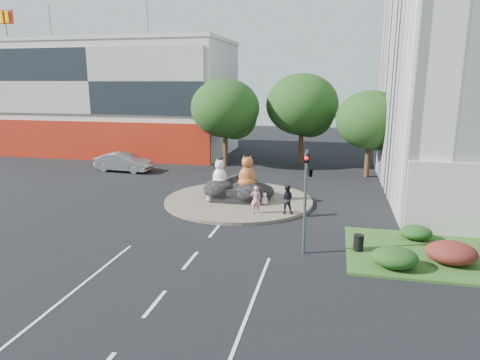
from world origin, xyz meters
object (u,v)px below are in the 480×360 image
object	(u,v)px
pedestrian_pink	(256,200)
litter_bin	(359,243)
parked_car	(124,162)
kitten_white	(264,198)
pedestrian_dark	(286,199)
kitten_calico	(209,195)
cat_tabby	(247,171)
cat_white	(220,172)

from	to	relation	value
pedestrian_pink	litter_bin	bearing A→B (deg)	130.73
parked_car	pedestrian_pink	bearing A→B (deg)	-122.49
kitten_white	litter_bin	size ratio (longest dim) A/B	1.03
pedestrian_dark	parked_car	world-z (taller)	pedestrian_dark
kitten_calico	kitten_white	xyz separation A→B (m)	(3.66, 0.19, -0.03)
cat_tabby	pedestrian_dark	world-z (taller)	cat_tabby
litter_bin	cat_white	bearing A→B (deg)	140.89
kitten_white	pedestrian_dark	size ratio (longest dim) A/B	0.46
cat_tabby	pedestrian_dark	xyz separation A→B (m)	(2.89, -2.27, -1.10)
kitten_white	litter_bin	xyz separation A→B (m)	(5.63, -6.47, -0.09)
cat_tabby	pedestrian_dark	size ratio (longest dim) A/B	1.23
cat_white	pedestrian_dark	distance (m)	5.38
pedestrian_dark	litter_bin	xyz separation A→B (m)	(4.02, -4.89, -0.57)
cat_white	parked_car	distance (m)	13.62
cat_tabby	parked_car	bearing A→B (deg)	146.45
kitten_white	parked_car	distance (m)	16.62
cat_tabby	pedestrian_dark	bearing A→B (deg)	-40.92
cat_tabby	kitten_white	distance (m)	2.15
pedestrian_pink	litter_bin	world-z (taller)	pedestrian_pink
pedestrian_dark	kitten_white	bearing A→B (deg)	-47.96
litter_bin	cat_tabby	bearing A→B (deg)	134.01
kitten_white	parked_car	bearing A→B (deg)	135.41
parked_car	cat_tabby	bearing A→B (deg)	-116.87
cat_white	cat_tabby	size ratio (longest dim) A/B	0.85
kitten_white	pedestrian_dark	bearing A→B (deg)	-58.76
cat_tabby	kitten_calico	size ratio (longest dim) A/B	2.51
pedestrian_pink	litter_bin	size ratio (longest dim) A/B	2.14
pedestrian_pink	parked_car	bearing A→B (deg)	-47.80
cat_white	kitten_calico	bearing A→B (deg)	-111.08
pedestrian_dark	cat_tabby	bearing A→B (deg)	-41.41
kitten_white	pedestrian_pink	bearing A→B (deg)	-110.33
cat_white	parked_car	bearing A→B (deg)	152.98
kitten_white	pedestrian_dark	xyz separation A→B (m)	(1.60, -1.58, 0.48)
cat_white	kitten_calico	size ratio (longest dim) A/B	2.14
kitten_calico	litter_bin	world-z (taller)	kitten_calico
cat_white	kitten_white	distance (m)	3.55
litter_bin	kitten_white	bearing A→B (deg)	130.99
pedestrian_pink	pedestrian_dark	xyz separation A→B (m)	(1.82, 0.37, 0.04)
kitten_calico	pedestrian_dark	world-z (taller)	pedestrian_dark
kitten_white	pedestrian_dark	distance (m)	2.31
cat_tabby	kitten_white	world-z (taller)	cat_tabby
kitten_calico	pedestrian_dark	distance (m)	5.47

